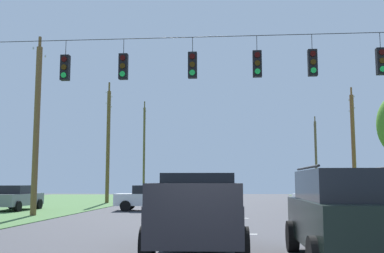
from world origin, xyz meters
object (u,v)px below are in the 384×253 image
pickup_truck (198,212)px  utility_pole_distant_left (144,149)px  utility_pole_distant_right (108,143)px  distant_car_far_parked (15,197)px  distant_car_oncoming (151,197)px  utility_pole_far_left (37,127)px  suv_black (348,213)px  utility_pole_far_right (353,146)px  utility_pole_near_left (316,157)px  distant_car_crossing_white (331,198)px  overhead_signal_span (221,108)px

pickup_truck → utility_pole_distant_left: (-9.20, 41.85, 4.66)m
utility_pole_distant_right → distant_car_far_parked: bearing=-106.4°
distant_car_oncoming → utility_pole_distant_right: (-5.26, 9.43, 4.13)m
distant_car_far_parked → utility_pole_far_left: size_ratio=0.46×
suv_black → utility_pole_distant_right: (-12.55, 27.26, 3.86)m
utility_pole_far_left → utility_pole_distant_left: (0.02, 30.43, 1.05)m
distant_car_oncoming → pickup_truck: bearing=-76.3°
distant_car_far_parked → utility_pole_far_right: bearing=24.2°
utility_pole_near_left → utility_pole_distant_right: (-19.80, -15.92, 0.44)m
utility_pole_distant_left → suv_black: bearing=-73.9°
utility_pole_distant_right → utility_pole_near_left: bearing=38.8°
distant_car_crossing_white → utility_pole_distant_left: size_ratio=0.38×
distant_car_crossing_white → utility_pole_far_right: (3.85, 9.19, 3.79)m
utility_pole_near_left → utility_pole_distant_left: bearing=179.3°
utility_pole_near_left → utility_pole_far_left: bearing=-123.3°
utility_pole_distant_right → utility_pole_far_right: bearing=0.4°
utility_pole_far_right → utility_pole_near_left: (-0.07, 15.80, -0.10)m
overhead_signal_span → suv_black: (2.81, -6.04, -3.27)m
overhead_signal_span → distant_car_oncoming: (-4.48, 11.79, -3.54)m
distant_car_oncoming → utility_pole_near_left: 29.46m
utility_pole_near_left → distant_car_crossing_white: bearing=-98.6°
utility_pole_distant_left → distant_car_oncoming: bearing=-78.4°
suv_black → utility_pole_far_right: utility_pole_far_right is taller
distant_car_far_parked → overhead_signal_span: bearing=-41.1°
suv_black → pickup_truck: bearing=155.0°
pickup_truck → suv_black: 3.68m
suv_black → utility_pole_distant_right: size_ratio=0.48×
distant_car_crossing_white → utility_pole_far_right: bearing=67.2°
distant_car_crossing_white → utility_pole_near_left: 25.54m
utility_pole_far_left → utility_pole_distant_left: bearing=90.0°
distant_car_crossing_white → utility_pole_distant_left: 30.25m
overhead_signal_span → distant_car_far_parked: 17.24m
pickup_truck → distant_car_crossing_white: pickup_truck is taller
distant_car_oncoming → utility_pole_distant_left: (-5.25, 25.58, 4.83)m
distant_car_oncoming → utility_pole_distant_left: utility_pole_distant_left is taller
overhead_signal_span → utility_pole_near_left: 38.48m
distant_car_crossing_white → distant_car_oncoming: 10.77m
suv_black → utility_pole_far_right: size_ratio=0.52×
distant_car_far_parked → utility_pole_distant_right: utility_pole_distant_right is taller
pickup_truck → utility_pole_distant_right: size_ratio=0.54×
suv_black → utility_pole_distant_left: (-12.54, 43.41, 4.56)m
distant_car_oncoming → utility_pole_near_left: bearing=60.2°
distant_car_far_parked → utility_pole_far_left: (2.96, -4.16, 3.78)m
overhead_signal_span → utility_pole_distant_right: size_ratio=1.84×
pickup_truck → distant_car_oncoming: size_ratio=1.24×
utility_pole_distant_left → distant_car_crossing_white: bearing=-57.6°
overhead_signal_span → pickup_truck: overhead_signal_span is taller
distant_car_far_parked → utility_pole_distant_right: bearing=73.6°
pickup_truck → distant_car_crossing_white: size_ratio=1.27×
distant_car_far_parked → utility_pole_near_left: 34.80m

